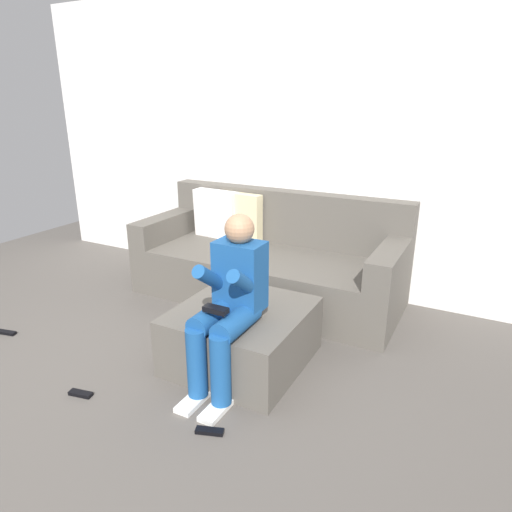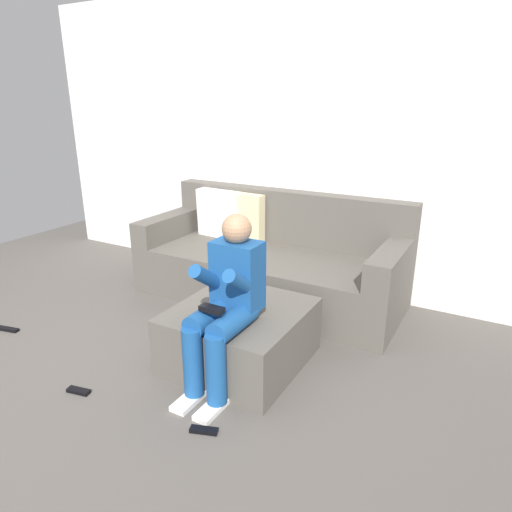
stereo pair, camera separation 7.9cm
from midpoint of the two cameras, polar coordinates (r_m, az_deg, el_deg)
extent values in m
plane|color=#544F49|center=(2.78, -22.05, -18.35)|extent=(6.55, 6.55, 0.00)
cube|color=white|center=(4.14, 2.76, 14.25)|extent=(5.04, 0.10, 2.55)
cube|color=#59544C|center=(3.86, 2.09, -2.51)|extent=(2.22, 0.89, 0.40)
cube|color=#59544C|center=(4.04, 4.56, 4.93)|extent=(2.22, 0.17, 0.47)
cube|color=#59544C|center=(4.30, -10.02, 3.84)|extent=(0.19, 0.89, 0.22)
cube|color=#59544C|center=(3.44, 17.40, -0.67)|extent=(0.19, 0.89, 0.22)
cube|color=white|center=(4.21, -4.10, 5.31)|extent=(0.45, 0.17, 0.44)
cube|color=beige|center=(4.09, -1.24, 4.93)|extent=(0.44, 0.13, 0.43)
cube|color=#59544C|center=(2.96, -1.23, -9.94)|extent=(0.79, 0.83, 0.38)
cube|color=#194C8C|center=(2.66, -1.51, -2.44)|extent=(0.28, 0.19, 0.41)
sphere|color=tan|center=(2.57, -1.56, 3.44)|extent=(0.17, 0.17, 0.17)
cylinder|color=#194C8C|center=(2.64, -4.94, -7.52)|extent=(0.14, 0.36, 0.14)
cylinder|color=#194C8C|center=(2.62, -7.06, -13.07)|extent=(0.11, 0.11, 0.41)
cube|color=white|center=(2.71, -7.65, -17.62)|extent=(0.10, 0.22, 0.03)
cylinder|color=#194C8C|center=(2.61, -4.85, -3.00)|extent=(0.08, 0.34, 0.27)
cylinder|color=#194C8C|center=(2.57, -2.03, -8.31)|extent=(0.14, 0.36, 0.14)
cylinder|color=#194C8C|center=(2.54, -4.13, -14.06)|extent=(0.11, 0.11, 0.41)
cube|color=white|center=(2.63, -4.77, -18.71)|extent=(0.10, 0.22, 0.03)
cylinder|color=#194C8C|center=(2.52, -0.87, -3.53)|extent=(0.08, 0.32, 0.25)
cube|color=black|center=(2.49, -4.67, -6.68)|extent=(0.14, 0.06, 0.03)
cube|color=black|center=(2.51, -5.62, -20.98)|extent=(0.15, 0.09, 0.02)
cube|color=black|center=(2.94, -20.68, -15.59)|extent=(0.15, 0.07, 0.02)
cube|color=black|center=(3.85, -28.28, -8.11)|extent=(0.19, 0.08, 0.02)
camera|label=1|loc=(0.04, -89.31, 0.24)|focal=31.80mm
camera|label=2|loc=(0.04, 90.69, -0.24)|focal=31.80mm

